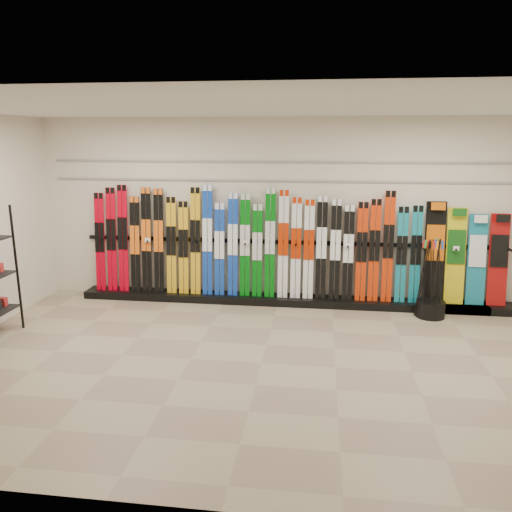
# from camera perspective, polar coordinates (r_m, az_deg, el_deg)

# --- Properties ---
(floor) EXTENTS (8.00, 8.00, 0.00)m
(floor) POSITION_cam_1_polar(r_m,az_deg,el_deg) (6.21, 0.66, -12.14)
(floor) COLOR gray
(floor) RESTS_ON ground
(back_wall) EXTENTS (8.00, 0.00, 8.00)m
(back_wall) POSITION_cam_1_polar(r_m,az_deg,el_deg) (8.18, 2.77, 5.10)
(back_wall) COLOR beige
(back_wall) RESTS_ON floor
(ceiling) EXTENTS (8.00, 8.00, 0.00)m
(ceiling) POSITION_cam_1_polar(r_m,az_deg,el_deg) (5.61, 0.74, 16.71)
(ceiling) COLOR silver
(ceiling) RESTS_ON back_wall
(ski_rack_base) EXTENTS (8.00, 0.40, 0.12)m
(ski_rack_base) POSITION_cam_1_polar(r_m,az_deg,el_deg) (8.28, 4.09, -5.07)
(ski_rack_base) COLOR black
(ski_rack_base) RESTS_ON floor
(skis) EXTENTS (5.37, 0.18, 1.82)m
(skis) POSITION_cam_1_polar(r_m,az_deg,el_deg) (8.14, -0.80, 1.14)
(skis) COLOR #C30016
(skis) RESTS_ON ski_rack_base
(snowboards) EXTENTS (1.26, 0.25, 1.59)m
(snowboards) POSITION_cam_1_polar(r_m,az_deg,el_deg) (8.43, 22.70, -0.09)
(snowboards) COLOR black
(snowboards) RESTS_ON ski_rack_base
(pole_bin) EXTENTS (0.43, 0.43, 0.25)m
(pole_bin) POSITION_cam_1_polar(r_m,az_deg,el_deg) (8.11, 19.28, -5.73)
(pole_bin) COLOR black
(pole_bin) RESTS_ON floor
(ski_poles) EXTENTS (0.39, 0.33, 1.18)m
(ski_poles) POSITION_cam_1_polar(r_m,az_deg,el_deg) (7.96, 19.35, -2.44)
(ski_poles) COLOR black
(ski_poles) RESTS_ON pole_bin
(slatwall_rail_0) EXTENTS (7.60, 0.02, 0.03)m
(slatwall_rail_0) POSITION_cam_1_polar(r_m,az_deg,el_deg) (8.10, 2.79, 8.58)
(slatwall_rail_0) COLOR gray
(slatwall_rail_0) RESTS_ON back_wall
(slatwall_rail_1) EXTENTS (7.60, 0.02, 0.03)m
(slatwall_rail_1) POSITION_cam_1_polar(r_m,az_deg,el_deg) (8.08, 2.82, 10.70)
(slatwall_rail_1) COLOR gray
(slatwall_rail_1) RESTS_ON back_wall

